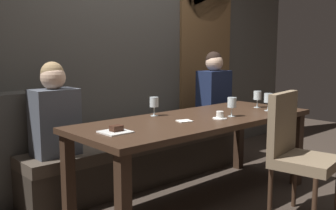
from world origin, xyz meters
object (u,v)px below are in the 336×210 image
(chair_near_side, at_px, (296,148))
(wine_glass_end_right, at_px, (257,96))
(diner_redhead, at_px, (54,112))
(wine_glass_end_left, at_px, (154,103))
(banquette_bench, at_px, (146,159))
(wine_glass_near_right, at_px, (268,99))
(dining_table, at_px, (198,128))
(diner_bearded, at_px, (214,90))
(dessert_plate, at_px, (116,131))
(wine_glass_center_back, at_px, (232,103))
(espresso_cup, at_px, (220,116))

(chair_near_side, height_order, wine_glass_end_right, chair_near_side)
(diner_redhead, distance_m, wine_glass_end_left, 0.83)
(banquette_bench, xyz_separation_m, wine_glass_near_right, (0.74, -0.89, 0.62))
(dining_table, xyz_separation_m, wine_glass_end_right, (0.84, -0.01, 0.20))
(diner_bearded, relative_size, wine_glass_end_right, 5.09)
(chair_near_side, bearing_deg, diner_redhead, 132.10)
(wine_glass_near_right, bearing_deg, wine_glass_end_left, 152.76)
(wine_glass_end_left, distance_m, dessert_plate, 0.72)
(diner_redhead, xyz_separation_m, dessert_plate, (0.09, -0.73, -0.06))
(chair_near_side, height_order, wine_glass_center_back, chair_near_side)
(chair_near_side, relative_size, wine_glass_end_right, 5.98)
(chair_near_side, bearing_deg, banquette_bench, 103.07)
(wine_glass_near_right, relative_size, wine_glass_end_left, 1.00)
(banquette_bench, xyz_separation_m, dessert_plate, (-0.86, -0.73, 0.53))
(diner_bearded, distance_m, wine_glass_near_right, 0.95)
(diner_redhead, bearing_deg, wine_glass_end_left, -28.30)
(dining_table, distance_m, wine_glass_center_back, 0.36)
(diner_bearded, distance_m, espresso_cup, 1.29)
(dining_table, bearing_deg, chair_near_side, -65.43)
(dining_table, relative_size, wine_glass_end_left, 13.41)
(dining_table, distance_m, espresso_cup, 0.22)
(diner_redhead, height_order, wine_glass_end_right, diner_redhead)
(wine_glass_near_right, relative_size, dessert_plate, 0.86)
(banquette_bench, xyz_separation_m, wine_glass_end_right, (0.84, -0.71, 0.63))
(espresso_cup, bearing_deg, wine_glass_end_right, 12.05)
(wine_glass_end_left, bearing_deg, espresso_cup, -56.93)
(dessert_plate, bearing_deg, wine_glass_center_back, -6.66)
(diner_bearded, relative_size, dessert_plate, 4.39)
(wine_glass_end_right, bearing_deg, espresso_cup, -167.95)
(chair_near_side, bearing_deg, espresso_cup, 114.05)
(wine_glass_near_right, relative_size, wine_glass_center_back, 1.00)
(wine_glass_near_right, relative_size, espresso_cup, 1.37)
(wine_glass_end_right, bearing_deg, chair_near_side, -125.40)
(dining_table, distance_m, wine_glass_near_right, 0.79)
(wine_glass_end_left, bearing_deg, wine_glass_end_right, -16.41)
(chair_near_side, bearing_deg, wine_glass_center_back, 98.32)
(diner_bearded, relative_size, wine_glass_center_back, 5.09)
(diner_bearded, bearing_deg, wine_glass_end_right, -104.21)
(chair_near_side, distance_m, wine_glass_near_right, 0.73)
(chair_near_side, distance_m, diner_bearded, 1.62)
(wine_glass_near_right, xyz_separation_m, wine_glass_end_right, (0.10, 0.18, 0.00))
(wine_glass_near_right, bearing_deg, wine_glass_center_back, 176.27)
(diner_bearded, height_order, wine_glass_near_right, diner_bearded)
(dining_table, relative_size, wine_glass_end_right, 13.41)
(espresso_cup, bearing_deg, dessert_plate, 171.70)
(wine_glass_near_right, xyz_separation_m, wine_glass_end_left, (-0.97, 0.50, 0.00))
(dessert_plate, bearing_deg, diner_bearded, 21.74)
(banquette_bench, height_order, espresso_cup, espresso_cup)
(chair_near_side, bearing_deg, wine_glass_near_right, 52.08)
(diner_bearded, bearing_deg, diner_redhead, -179.39)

